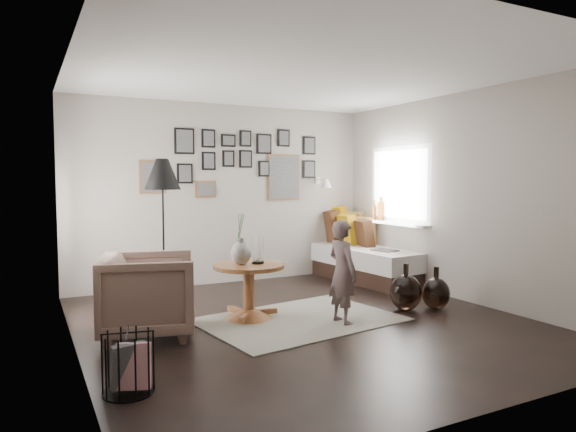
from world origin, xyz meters
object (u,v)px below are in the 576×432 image
magazine_basket (129,363)px  pedestal_table (249,294)px  armchair (149,295)px  floor_lamp (162,180)px  vase (241,249)px  daybed (361,255)px  demijohn_small (436,293)px  child (342,272)px  demijohn_large (406,292)px

magazine_basket → pedestal_table: bearing=42.8°
armchair → floor_lamp: bearing=-7.7°
vase → daybed: vase is taller
magazine_basket → demijohn_small: bearing=12.2°
demijohn_small → child: bearing=179.3°
floor_lamp → magazine_basket: 2.67m
armchair → child: 1.97m
daybed → armchair: daybed is taller
magazine_basket → child: (2.33, 0.80, 0.33)m
child → daybed: bearing=-43.9°
demijohn_small → daybed: bearing=79.8°
daybed → floor_lamp: bearing=-174.0°
armchair → magazine_basket: armchair is taller
vase → demijohn_small: size_ratio=1.09×
armchair → demijohn_small: bearing=-84.4°
pedestal_table → daybed: bearing=29.4°
pedestal_table → demijohn_large: bearing=-16.1°
floor_lamp → pedestal_table: bearing=-47.4°
magazine_basket → child: bearing=18.9°
magazine_basket → demijohn_large: 3.39m
vase → demijohn_large: bearing=-16.0°
floor_lamp → child: (1.53, -1.40, -0.96)m
demijohn_small → child: 1.34m
vase → daybed: bearing=28.3°
pedestal_table → floor_lamp: bearing=132.6°
demijohn_large → daybed: bearing=69.3°
vase → magazine_basket: vase is taller
armchair → vase: bearing=-68.3°
demijohn_large → magazine_basket: bearing=-164.6°
magazine_basket → demijohn_small: demijohn_small is taller
vase → demijohn_small: (2.18, -0.64, -0.58)m
daybed → armchair: bearing=-162.0°
floor_lamp → demijohn_large: (2.47, -1.29, -1.30)m
floor_lamp → demijohn_small: 3.42m
demijohn_large → pedestal_table: bearing=163.9°
pedestal_table → armchair: size_ratio=0.87×
armchair → magazine_basket: bearing=176.9°
vase → floor_lamp: bearing=130.0°
vase → floor_lamp: floor_lamp is taller
pedestal_table → demijohn_small: 2.19m
demijohn_large → child: child is taller
pedestal_table → magazine_basket: size_ratio=1.76×
vase → demijohn_large: (1.83, -0.52, -0.56)m
pedestal_table → floor_lamp: 1.63m
pedestal_table → armchair: bearing=-174.7°
pedestal_table → magazine_basket: bearing=-137.2°
floor_lamp → demijohn_small: bearing=-26.6°
demijohn_large → floor_lamp: bearing=152.4°
vase → armchair: size_ratio=0.62×
pedestal_table → armchair: 1.11m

